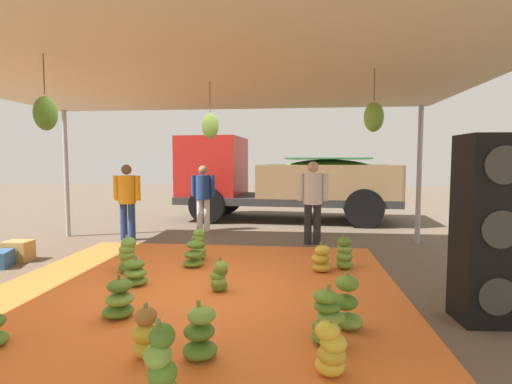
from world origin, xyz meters
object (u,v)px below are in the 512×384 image
at_px(banana_bunch_13, 344,254).
at_px(worker_1, 313,196).
at_px(banana_bunch_10, 199,246).
at_px(banana_bunch_5, 321,259).
at_px(banana_bunch_3, 119,300).
at_px(banana_bunch_12, 327,319).
at_px(crate_0, 18,251).
at_px(banana_bunch_8, 219,277).
at_px(banana_bunch_14, 200,334).
at_px(cargo_truck_main, 278,179).
at_px(banana_bunch_9, 331,350).
at_px(worker_0, 203,193).
at_px(speaker_stack, 488,229).
at_px(banana_bunch_0, 135,274).
at_px(banana_bunch_7, 128,256).
at_px(banana_bunch_15, 347,305).
at_px(banana_bunch_4, 194,255).
at_px(banana_bunch_1, 146,335).
at_px(banana_bunch_6, 161,366).
at_px(worker_2, 127,196).

relative_size(banana_bunch_13, worker_1, 0.32).
bearing_deg(banana_bunch_10, banana_bunch_5, -12.77).
xyz_separation_m(banana_bunch_3, banana_bunch_12, (2.18, -0.38, 0.04)).
distance_m(banana_bunch_10, crate_0, 3.08).
relative_size(banana_bunch_8, banana_bunch_14, 0.89).
distance_m(cargo_truck_main, crate_0, 6.75).
xyz_separation_m(banana_bunch_9, worker_1, (0.05, 4.96, 0.77)).
bearing_deg(worker_0, speaker_stack, -49.84).
bearing_deg(crate_0, banana_bunch_9, -31.85).
relative_size(banana_bunch_9, worker_1, 0.28).
distance_m(banana_bunch_5, banana_bunch_12, 2.37).
xyz_separation_m(banana_bunch_0, speaker_stack, (4.15, -0.75, 0.81)).
relative_size(banana_bunch_3, banana_bunch_12, 0.83).
bearing_deg(banana_bunch_14, banana_bunch_7, 125.46).
bearing_deg(banana_bunch_3, banana_bunch_5, 41.20).
bearing_deg(banana_bunch_0, banana_bunch_13, 21.31).
distance_m(banana_bunch_7, banana_bunch_15, 3.48).
height_order(banana_bunch_12, crate_0, banana_bunch_12).
bearing_deg(banana_bunch_12, banana_bunch_7, 144.32).
bearing_deg(banana_bunch_8, banana_bunch_13, 35.93).
distance_m(banana_bunch_4, banana_bunch_12, 3.09).
height_order(banana_bunch_13, speaker_stack, speaker_stack).
bearing_deg(banana_bunch_3, banana_bunch_14, -35.35).
distance_m(banana_bunch_1, banana_bunch_8, 1.78).
bearing_deg(crate_0, banana_bunch_12, -27.07).
height_order(banana_bunch_6, banana_bunch_10, banana_bunch_6).
bearing_deg(banana_bunch_10, banana_bunch_3, -95.83).
relative_size(cargo_truck_main, worker_0, 3.92).
xyz_separation_m(banana_bunch_0, banana_bunch_3, (0.28, -1.06, 0.03)).
bearing_deg(worker_1, banana_bunch_0, -129.93).
bearing_deg(banana_bunch_7, cargo_truck_main, 70.86).
relative_size(banana_bunch_13, speaker_stack, 0.28).
distance_m(banana_bunch_1, banana_bunch_3, 1.02).
height_order(banana_bunch_0, banana_bunch_3, banana_bunch_3).
height_order(banana_bunch_9, banana_bunch_12, banana_bunch_12).
bearing_deg(banana_bunch_9, banana_bunch_10, 119.65).
xyz_separation_m(banana_bunch_5, worker_0, (-2.64, 3.36, 0.73)).
relative_size(banana_bunch_10, banana_bunch_14, 1.16).
distance_m(banana_bunch_1, cargo_truck_main, 8.29).
bearing_deg(banana_bunch_6, banana_bunch_10, 100.52).
bearing_deg(banana_bunch_0, banana_bunch_12, -30.39).
distance_m(banana_bunch_3, banana_bunch_14, 1.33).
height_order(banana_bunch_0, banana_bunch_10, banana_bunch_10).
bearing_deg(banana_bunch_6, banana_bunch_12, 40.09).
height_order(banana_bunch_7, worker_2, worker_2).
xyz_separation_m(banana_bunch_5, banana_bunch_7, (-2.91, -0.34, 0.06)).
height_order(banana_bunch_14, cargo_truck_main, cargo_truck_main).
height_order(banana_bunch_6, worker_0, worker_0).
bearing_deg(banana_bunch_9, banana_bunch_6, -158.09).
relative_size(banana_bunch_6, speaker_stack, 0.30).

